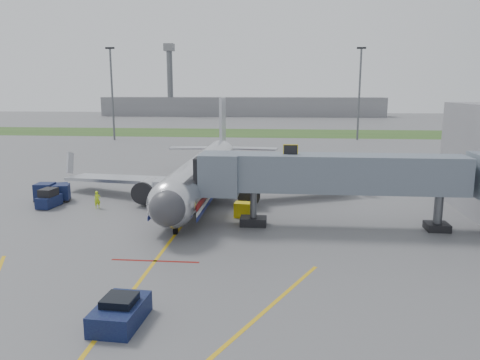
# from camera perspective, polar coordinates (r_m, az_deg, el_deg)

# --- Properties ---
(ground) EXTENTS (400.00, 400.00, 0.00)m
(ground) POSITION_cam_1_polar(r_m,az_deg,el_deg) (35.89, -8.59, -7.48)
(ground) COLOR #565659
(ground) RESTS_ON ground
(grass_strip) EXTENTS (300.00, 25.00, 0.01)m
(grass_strip) POSITION_cam_1_polar(r_m,az_deg,el_deg) (123.81, 1.47, 5.76)
(grass_strip) COLOR #2D4C1E
(grass_strip) RESTS_ON ground
(apron_markings) EXTENTS (21.52, 50.00, 0.01)m
(apron_markings) POSITION_cam_1_polar(r_m,az_deg,el_deg) (29.23, -12.13, -11.99)
(apron_markings) COLOR gold
(apron_markings) RESTS_ON ground
(airliner) EXTENTS (32.10, 35.67, 10.25)m
(airliner) POSITION_cam_1_polar(r_m,az_deg,el_deg) (49.74, -4.47, 0.95)
(airliner) COLOR silver
(airliner) RESTS_ON ground
(jet_bridge) EXTENTS (25.30, 4.00, 6.90)m
(jet_bridge) POSITION_cam_1_polar(r_m,az_deg,el_deg) (38.86, 11.82, 0.64)
(jet_bridge) COLOR slate
(jet_bridge) RESTS_ON ground
(light_mast_left) EXTENTS (2.00, 0.44, 20.40)m
(light_mast_left) POSITION_cam_1_polar(r_m,az_deg,el_deg) (109.95, -15.33, 10.35)
(light_mast_left) COLOR #595B60
(light_mast_left) RESTS_ON ground
(light_mast_right) EXTENTS (2.00, 0.44, 20.40)m
(light_mast_right) POSITION_cam_1_polar(r_m,az_deg,el_deg) (109.26, 14.35, 10.39)
(light_mast_right) COLOR #595B60
(light_mast_right) RESTS_ON ground
(distant_terminal) EXTENTS (120.00, 14.00, 8.00)m
(distant_terminal) POSITION_cam_1_polar(r_m,az_deg,el_deg) (203.97, 0.21, 8.95)
(distant_terminal) COLOR slate
(distant_terminal) RESTS_ON ground
(control_tower) EXTENTS (4.00, 4.00, 30.00)m
(control_tower) POSITION_cam_1_polar(r_m,az_deg,el_deg) (203.93, -8.55, 12.57)
(control_tower) COLOR #595B60
(control_tower) RESTS_ON ground
(pushback_tug) EXTENTS (2.27, 3.52, 1.42)m
(pushback_tug) POSITION_cam_1_polar(r_m,az_deg,el_deg) (24.43, -14.40, -15.35)
(pushback_tug) COLOR #0C0D38
(pushback_tug) RESTS_ON ground
(baggage_tug) EXTENTS (1.61, 2.76, 1.85)m
(baggage_tug) POSITION_cam_1_polar(r_m,az_deg,el_deg) (49.13, -22.28, -2.15)
(baggage_tug) COLOR #0C0D38
(baggage_tug) RESTS_ON ground
(baggage_cart_a) EXTENTS (2.02, 2.02, 1.75)m
(baggage_cart_a) POSITION_cam_1_polar(r_m,az_deg,el_deg) (51.11, -20.95, -1.48)
(baggage_cart_a) COLOR #0C0D38
(baggage_cart_a) RESTS_ON ground
(baggage_cart_b) EXTENTS (1.86, 1.86, 1.91)m
(baggage_cart_b) POSITION_cam_1_polar(r_m,az_deg,el_deg) (51.60, -22.68, -1.41)
(baggage_cart_b) COLOR #0C0D38
(baggage_cart_b) RESTS_ON ground
(baggage_cart_c) EXTENTS (2.08, 2.08, 1.73)m
(baggage_cart_c) POSITION_cam_1_polar(r_m,az_deg,el_deg) (51.90, -21.08, -1.33)
(baggage_cart_c) COLOR #0C0D38
(baggage_cart_c) RESTS_ON ground
(belt_loader) EXTENTS (2.02, 4.61, 2.19)m
(belt_loader) POSITION_cam_1_polar(r_m,az_deg,el_deg) (46.87, -9.97, -2.44)
(belt_loader) COLOR #0C0D38
(belt_loader) RESTS_ON ground
(ground_power_cart) EXTENTS (1.81, 1.32, 1.35)m
(ground_power_cart) POSITION_cam_1_polar(r_m,az_deg,el_deg) (41.96, 0.50, -3.68)
(ground_power_cart) COLOR yellow
(ground_power_cart) RESTS_ON ground
(ramp_worker) EXTENTS (0.73, 0.70, 1.69)m
(ramp_worker) POSITION_cam_1_polar(r_m,az_deg,el_deg) (47.11, -17.00, -2.31)
(ramp_worker) COLOR #BDE61B
(ramp_worker) RESTS_ON ground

